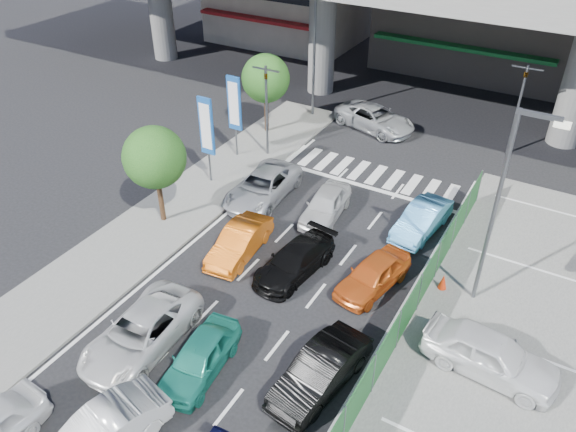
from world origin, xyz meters
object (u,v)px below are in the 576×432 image
Objects in this scene: taxi_orange_right at (373,275)px; sedan_black_mid at (295,261)px; street_lamp_right at (504,197)px; tree_far at (266,79)px; crossing_wagon_silver at (375,118)px; street_lamp_left at (317,42)px; sedan_white_mid_left at (141,332)px; traffic_light_left at (266,89)px; sedan_white_front_mid at (326,205)px; signboard_near at (206,129)px; signboard_far at (234,106)px; wagon_silver_front_left at (263,187)px; tree_near at (154,158)px; traffic_light_right at (523,87)px; traffic_cone at (443,281)px; parked_sedan_white at (491,355)px; hatch_black_mid_right at (320,371)px; taxi_teal_mid at (200,357)px; taxi_orange_left at (240,242)px; kei_truck_front_right at (422,219)px.

sedan_black_mid is at bearing -154.13° from taxi_orange_right.
street_lamp_right is 2.10× the size of taxi_orange_right.
crossing_wagon_silver is at bearing 33.83° from tree_far.
street_lamp_left is 21.11m from sedan_white_mid_left.
traffic_light_left is 1.33× the size of sedan_white_front_mid.
signboard_far is at bearing 97.59° from signboard_near.
wagon_silver_front_left is (-7.31, 3.42, 0.04)m from taxi_orange_right.
sedan_white_mid_left is at bearing -106.60° from sedan_white_front_mid.
tree_near reaches higher than wagon_silver_front_left.
traffic_light_right reaches higher than traffic_cone.
taxi_orange_right is 0.84× the size of parked_sedan_white.
wagon_silver_front_left is at bearing 167.17° from taxi_orange_right.
sedan_white_front_mid is (-6.11, -10.85, -3.27)m from traffic_light_right.
tree_near is (-12.50, -15.00, -0.55)m from traffic_light_right.
signboard_far is 1.20× the size of sedan_white_front_mid.
taxi_orange_right is 0.77× the size of wagon_silver_front_left.
hatch_black_mid_right is 5.70m from parked_sedan_white.
taxi_teal_mid is 0.90× the size of sedan_black_mid.
taxi_teal_mid is 0.84× the size of parked_sedan_white.
taxi_teal_mid is (7.13, -10.24, -2.42)m from signboard_near.
signboard_far is 9.21m from taxi_orange_left.
traffic_light_right is at bearing 93.51° from hatch_black_mid_right.
traffic_light_left is 1.31× the size of taxi_orange_left.
taxi_orange_left is at bearing -3.57° from tree_near.
signboard_far is at bearing 108.02° from sedan_white_mid_left.
traffic_light_right is at bearing 18.69° from tree_far.
taxi_orange_right is at bearing -37.93° from traffic_light_left.
taxi_teal_mid is (7.73, -16.75, -2.74)m from tree_far.
street_lamp_right is 15.96m from crossing_wagon_silver.
traffic_light_right is 11.90m from street_lamp_left.
signboard_far is 11.70m from kei_truck_front_right.
crossing_wagon_silver is at bearing 127.91° from street_lamp_right.
signboard_near and signboard_far have the same top height.
traffic_light_right is 13.59m from traffic_cone.
traffic_light_left is 3.02m from tree_far.
crossing_wagon_silver is (0.18, 14.46, 0.06)m from taxi_orange_left.
street_lamp_left is 2.03× the size of kei_truck_front_right.
parked_sedan_white is at bearing -48.30° from kei_truck_front_right.
street_lamp_right is at bearing 7.90° from taxi_orange_left.
traffic_light_left is at bearing 84.29° from tree_near.
street_lamp_left is 10.19m from signboard_near.
parked_sedan_white reaches higher than kei_truck_front_right.
street_lamp_right is at bearing 71.66° from hatch_black_mid_right.
taxi_orange_left is (0.03, 6.08, -0.04)m from sedan_white_mid_left.
signboard_near is 1.19× the size of taxi_orange_left.
wagon_silver_front_left is (2.19, -3.99, -3.25)m from traffic_light_left.
signboard_near is 6.80m from taxi_orange_left.
taxi_teal_mid is at bearing -73.29° from taxi_orange_left.
sedan_white_mid_left is 11.71m from traffic_cone.
taxi_orange_right is (-3.87, -1.40, -4.12)m from street_lamp_right.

